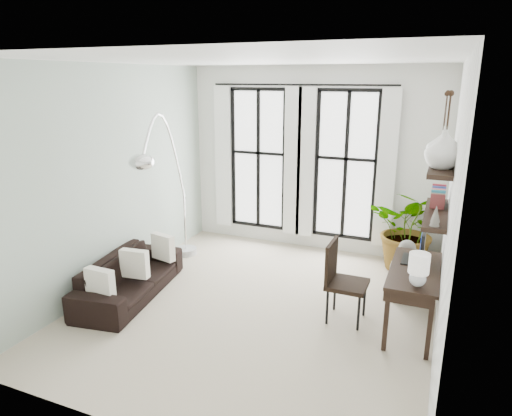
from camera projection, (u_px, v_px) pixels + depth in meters
The scene contains 16 objects.
floor at pixel (257, 307), 6.19m from camera, with size 5.00×5.00×0.00m, color #B5A890.
ceiling at pixel (258, 59), 5.30m from camera, with size 5.00×5.00×0.00m, color white.
wall_left at pixel (114, 178), 6.58m from camera, with size 5.00×5.00×0.00m, color #A0B3A5.
wall_right at pixel (450, 212), 4.91m from camera, with size 5.00×5.00×0.00m, color white.
wall_back at pixel (312, 160), 7.96m from camera, with size 4.50×4.50×0.00m, color white.
windows at pixel (300, 163), 7.98m from camera, with size 3.26×0.13×2.65m.
wall_shelves at pixel (438, 194), 5.16m from camera, with size 0.25×1.30×0.60m.
sofa at pixel (130, 277), 6.45m from camera, with size 1.96×0.77×0.57m, color black.
throw_pillows at pixel (135, 264), 6.35m from camera, with size 0.40×1.52×0.40m.
plant at pixel (411, 230), 7.22m from camera, with size 1.21×1.05×1.35m, color #2D7228.
desk at pixel (414, 275), 5.42m from camera, with size 0.57×1.35×1.19m.
desk_chair at pixel (340, 276), 5.74m from camera, with size 0.49×0.49×1.03m.
arc_lamp at pixel (163, 151), 6.70m from camera, with size 0.76×1.98×2.52m.
buddha at pixel (405, 273), 6.38m from camera, with size 0.47×0.47×0.85m.
vase_a at pixel (443, 150), 4.76m from camera, with size 0.37×0.37×0.38m, color white.
vase_b at pixel (444, 145), 5.11m from camera, with size 0.37×0.37×0.38m, color white.
Camera 1 is at (2.13, -5.15, 3.00)m, focal length 32.00 mm.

